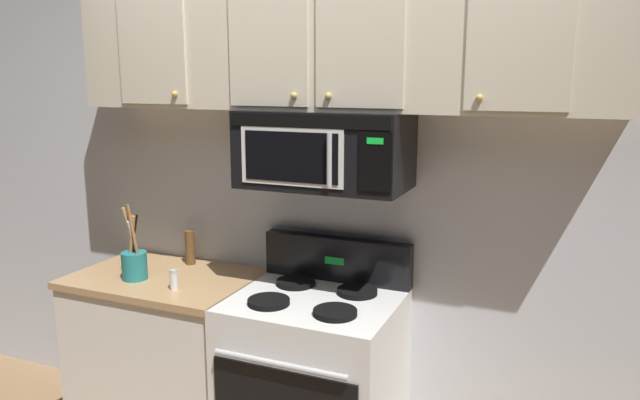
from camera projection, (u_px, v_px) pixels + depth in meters
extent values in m
cube|color=silver|center=(344.00, 189.00, 3.01)|extent=(5.20, 0.10, 2.70)
cube|color=white|center=(314.00, 389.00, 2.85)|extent=(0.76, 0.64, 0.90)
cylinder|color=#B7BABF|center=(279.00, 364.00, 2.48)|extent=(0.61, 0.03, 0.03)
cube|color=black|center=(337.00, 259.00, 3.00)|extent=(0.76, 0.07, 0.22)
cube|color=#19D83F|center=(334.00, 261.00, 2.97)|extent=(0.10, 0.00, 0.04)
cylinder|color=black|center=(269.00, 302.00, 2.70)|extent=(0.19, 0.19, 0.02)
cylinder|color=black|center=(335.00, 312.00, 2.57)|extent=(0.19, 0.19, 0.02)
cylinder|color=black|center=(296.00, 282.00, 2.95)|extent=(0.19, 0.19, 0.02)
cylinder|color=black|center=(357.00, 291.00, 2.83)|extent=(0.19, 0.19, 0.02)
cube|color=black|center=(325.00, 149.00, 2.74)|extent=(0.76, 0.39, 0.35)
cube|color=black|center=(307.00, 121.00, 2.53)|extent=(0.73, 0.01, 0.06)
cube|color=white|center=(291.00, 157.00, 2.60)|extent=(0.49, 0.01, 0.25)
cube|color=black|center=(291.00, 157.00, 2.59)|extent=(0.44, 0.01, 0.22)
cube|color=black|center=(375.00, 162.00, 2.45)|extent=(0.14, 0.01, 0.25)
cube|color=#19D83F|center=(375.00, 141.00, 2.43)|extent=(0.07, 0.00, 0.03)
cylinder|color=#B7BABF|center=(329.00, 160.00, 2.50)|extent=(0.02, 0.02, 0.23)
cube|color=beige|center=(328.00, 48.00, 2.68)|extent=(2.50, 0.33, 0.55)
cube|color=beige|center=(151.00, 50.00, 2.84)|extent=(0.38, 0.01, 0.51)
sphere|color=tan|center=(174.00, 94.00, 2.82)|extent=(0.03, 0.03, 0.03)
cube|color=beige|center=(268.00, 47.00, 2.61)|extent=(0.38, 0.01, 0.51)
sphere|color=tan|center=(294.00, 95.00, 2.58)|extent=(0.03, 0.03, 0.03)
cube|color=beige|center=(359.00, 45.00, 2.44)|extent=(0.38, 0.01, 0.51)
sphere|color=tan|center=(328.00, 96.00, 2.52)|extent=(0.03, 0.03, 0.03)
cube|color=beige|center=(519.00, 41.00, 2.20)|extent=(0.38, 0.01, 0.51)
sphere|color=tan|center=(479.00, 98.00, 2.28)|extent=(0.03, 0.03, 0.03)
cube|color=white|center=(170.00, 359.00, 3.19)|extent=(0.90, 0.62, 0.86)
cube|color=tan|center=(165.00, 278.00, 3.10)|extent=(0.93, 0.65, 0.03)
cylinder|color=teal|center=(135.00, 266.00, 3.02)|extent=(0.13, 0.13, 0.14)
cylinder|color=olive|center=(134.00, 235.00, 2.97)|extent=(0.05, 0.04, 0.31)
cylinder|color=black|center=(133.00, 240.00, 3.00)|extent=(0.07, 0.03, 0.26)
cylinder|color=tan|center=(132.00, 236.00, 3.00)|extent=(0.06, 0.07, 0.30)
cylinder|color=silver|center=(133.00, 242.00, 3.00)|extent=(0.02, 0.08, 0.23)
cylinder|color=#A87A47|center=(132.00, 240.00, 2.99)|extent=(0.07, 0.03, 0.26)
cylinder|color=teal|center=(132.00, 241.00, 3.01)|extent=(0.04, 0.06, 0.24)
cylinder|color=red|center=(133.00, 239.00, 3.03)|extent=(0.03, 0.04, 0.25)
cylinder|color=white|center=(174.00, 281.00, 2.88)|extent=(0.04, 0.04, 0.08)
cylinder|color=#B7BABF|center=(173.00, 272.00, 2.87)|extent=(0.04, 0.04, 0.02)
cylinder|color=brown|center=(190.00, 247.00, 3.26)|extent=(0.05, 0.05, 0.19)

